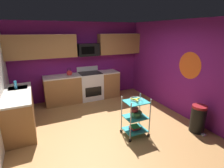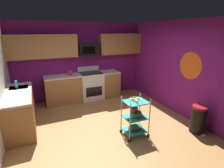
{
  "view_description": "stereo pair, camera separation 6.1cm",
  "coord_description": "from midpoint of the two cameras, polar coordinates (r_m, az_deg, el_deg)",
  "views": [
    {
      "loc": [
        -1.48,
        -3.49,
        2.32
      ],
      "look_at": [
        0.24,
        0.25,
        1.05
      ],
      "focal_mm": 28.0,
      "sensor_mm": 36.0,
      "label": 1
    },
    {
      "loc": [
        -1.43,
        -3.52,
        2.32
      ],
      "look_at": [
        0.24,
        0.25,
        1.05
      ],
      "focal_mm": 28.0,
      "sensor_mm": 36.0,
      "label": 2
    }
  ],
  "objects": [
    {
      "name": "oven_range",
      "position": [
        6.15,
        -7.36,
        -0.46
      ],
      "size": [
        0.76,
        0.65,
        1.1
      ],
      "color": "white",
      "rests_on": "ground"
    },
    {
      "name": "counter_run",
      "position": [
        5.49,
        -16.26,
        -3.35
      ],
      "size": [
        3.46,
        2.34,
        0.92
      ],
      "color": "#9E6B3D",
      "rests_on": "ground"
    },
    {
      "name": "rolling_cart",
      "position": [
        4.04,
        7.2,
        -10.56
      ],
      "size": [
        0.56,
        0.43,
        0.91
      ],
      "color": "silver",
      "rests_on": "ground"
    },
    {
      "name": "fruit_bowl",
      "position": [
        3.86,
        7.44,
        -4.99
      ],
      "size": [
        0.27,
        0.27,
        0.07
      ],
      "color": "silver",
      "rests_on": "rolling_cart"
    },
    {
      "name": "microwave",
      "position": [
        6.0,
        -8.12,
        11.02
      ],
      "size": [
        0.7,
        0.39,
        0.4
      ],
      "color": "black"
    },
    {
      "name": "wall_right",
      "position": [
        5.19,
        21.35,
        4.6
      ],
      "size": [
        0.06,
        4.8,
        2.6
      ],
      "primitive_type": "cube",
      "color": "#751970",
      "rests_on": "ground"
    },
    {
      "name": "trash_can",
      "position": [
        4.64,
        25.91,
        -10.15
      ],
      "size": [
        0.34,
        0.42,
        0.66
      ],
      "color": "black",
      "rests_on": "ground"
    },
    {
      "name": "floor",
      "position": [
        4.46,
        -1.89,
        -14.55
      ],
      "size": [
        4.4,
        4.8,
        0.04
      ],
      "primitive_type": "cube",
      "color": "#A87542",
      "rests_on": "ground"
    },
    {
      "name": "mixing_bowl_large",
      "position": [
        4.02,
        7.51,
        -9.66
      ],
      "size": [
        0.25,
        0.25,
        0.11
      ],
      "color": "#387F4C",
      "rests_on": "rolling_cart"
    },
    {
      "name": "upper_cabinets",
      "position": [
        5.93,
        -11.25,
        12.26
      ],
      "size": [
        4.4,
        0.33,
        0.7
      ],
      "color": "#9E6B3D"
    },
    {
      "name": "mixing_bowl_small",
      "position": [
        3.99,
        6.91,
        -8.24
      ],
      "size": [
        0.18,
        0.18,
        0.08
      ],
      "color": "maroon",
      "rests_on": "rolling_cart"
    },
    {
      "name": "dish_soap_bottle",
      "position": [
        4.99,
        -29.28,
        -0.24
      ],
      "size": [
        0.06,
        0.06,
        0.2
      ],
      "primitive_type": "cylinder",
      "color": "#2D8CBF",
      "rests_on": "counter_run"
    },
    {
      "name": "kettle",
      "position": [
        5.85,
        -14.04,
        3.53
      ],
      "size": [
        0.21,
        0.18,
        0.26
      ],
      "color": "red",
      "rests_on": "counter_run"
    },
    {
      "name": "wall_flower_decal",
      "position": [
        4.94,
        23.67,
        5.55
      ],
      "size": [
        0.0,
        0.7,
        0.7
      ],
      "primitive_type": "cylinder",
      "rotation": [
        0.0,
        1.57,
        0.0
      ],
      "color": "#E5591E"
    },
    {
      "name": "book_stack",
      "position": [
        4.17,
        7.06,
        -13.92
      ],
      "size": [
        0.26,
        0.21,
        0.09
      ],
      "color": "#1E4C8C",
      "rests_on": "rolling_cart"
    },
    {
      "name": "wall_back",
      "position": [
        6.2,
        -10.87,
        7.34
      ],
      "size": [
        4.52,
        0.06,
        2.6
      ],
      "primitive_type": "cube",
      "color": "#751970",
      "rests_on": "ground"
    }
  ]
}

